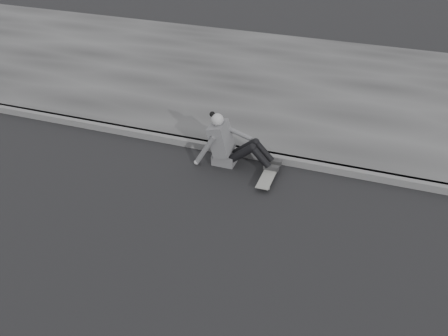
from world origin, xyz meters
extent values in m
plane|color=black|center=(0.00, 0.00, 0.00)|extent=(80.00, 80.00, 0.00)
cube|color=#555555|center=(0.00, 2.58, 0.06)|extent=(24.00, 0.16, 0.12)
cube|color=#373737|center=(0.00, 5.60, 0.06)|extent=(24.00, 6.00, 0.12)
cylinder|color=gray|center=(-0.66, 1.76, 0.03)|extent=(0.03, 0.05, 0.05)
cylinder|color=gray|center=(-0.51, 1.76, 0.03)|extent=(0.03, 0.05, 0.05)
cylinder|color=gray|center=(-0.66, 2.28, 0.03)|extent=(0.03, 0.05, 0.05)
cylinder|color=gray|center=(-0.51, 2.28, 0.03)|extent=(0.03, 0.05, 0.05)
cube|color=#28292B|center=(-0.59, 1.76, 0.06)|extent=(0.16, 0.04, 0.03)
cube|color=#28292B|center=(-0.59, 2.28, 0.06)|extent=(0.16, 0.04, 0.03)
cube|color=slate|center=(-0.59, 2.02, 0.08)|extent=(0.20, 0.78, 0.02)
cube|color=#4F4F51|center=(-1.39, 2.27, 0.09)|extent=(0.36, 0.34, 0.18)
cube|color=#4F4F51|center=(-1.46, 2.27, 0.43)|extent=(0.37, 0.40, 0.57)
cube|color=#4F4F51|center=(-1.59, 2.27, 0.55)|extent=(0.14, 0.30, 0.20)
cylinder|color=#969696|center=(-1.51, 2.27, 0.67)|extent=(0.09, 0.09, 0.08)
sphere|color=#969696|center=(-1.52, 2.27, 0.76)|extent=(0.20, 0.20, 0.20)
sphere|color=black|center=(-1.61, 2.29, 0.83)|extent=(0.09, 0.09, 0.09)
cylinder|color=black|center=(-1.07, 2.18, 0.28)|extent=(0.43, 0.13, 0.39)
cylinder|color=black|center=(-1.07, 2.36, 0.28)|extent=(0.43, 0.13, 0.39)
cylinder|color=black|center=(-0.77, 2.18, 0.28)|extent=(0.35, 0.11, 0.36)
cylinder|color=black|center=(-0.77, 2.36, 0.28)|extent=(0.35, 0.11, 0.36)
sphere|color=black|center=(-0.91, 2.18, 0.42)|extent=(0.13, 0.13, 0.13)
sphere|color=black|center=(-0.91, 2.36, 0.42)|extent=(0.13, 0.13, 0.13)
cube|color=#2A2A2A|center=(-0.59, 2.18, 0.12)|extent=(0.24, 0.08, 0.07)
cube|color=#2A2A2A|center=(-0.59, 2.36, 0.12)|extent=(0.24, 0.08, 0.07)
cylinder|color=#4F4F51|center=(-1.66, 2.06, 0.29)|extent=(0.38, 0.08, 0.58)
sphere|color=#969696|center=(-1.81, 2.05, 0.04)|extent=(0.08, 0.08, 0.08)
cylinder|color=#4F4F51|center=(-1.22, 2.43, 0.49)|extent=(0.48, 0.08, 0.21)
camera|label=1|loc=(0.90, -4.25, 4.37)|focal=40.00mm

